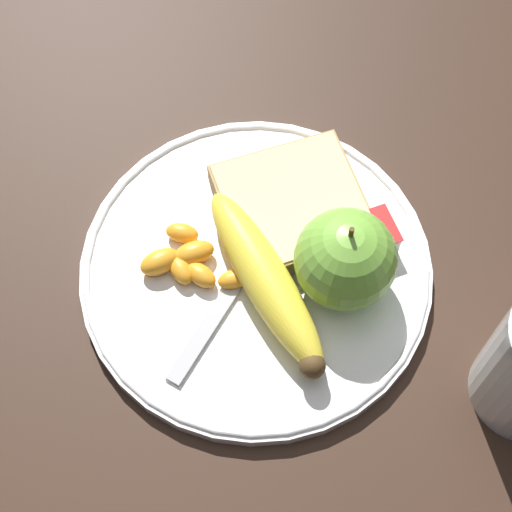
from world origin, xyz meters
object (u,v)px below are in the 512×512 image
at_px(apple, 346,259).
at_px(bread_slice, 293,206).
at_px(fork, 240,277).
at_px(jam_packet, 368,237).
at_px(banana, 263,283).
at_px(plate, 256,270).

distance_m(apple, bread_slice, 0.08).
xyz_separation_m(fork, jam_packet, (0.10, -0.01, 0.01)).
bearing_deg(fork, banana, -94.20).
xyz_separation_m(bread_slice, jam_packet, (0.04, -0.05, -0.00)).
relative_size(bread_slice, jam_packet, 2.67).
distance_m(plate, bread_slice, 0.06).
xyz_separation_m(banana, fork, (-0.01, 0.02, -0.02)).
xyz_separation_m(apple, jam_packet, (0.03, 0.02, -0.03)).
height_order(bread_slice, jam_packet, same).
height_order(apple, jam_packet, apple).
bearing_deg(banana, bread_slice, 50.54).
distance_m(plate, apple, 0.08).
bearing_deg(banana, jam_packet, 6.62).
distance_m(banana, fork, 0.03).
bearing_deg(bread_slice, apple, -79.76).
bearing_deg(plate, banana, -96.13).
relative_size(bread_slice, fork, 0.80).
distance_m(apple, jam_packet, 0.05).
bearing_deg(plate, fork, -164.43).
height_order(apple, fork, apple).
relative_size(banana, fork, 1.21).
distance_m(apple, fork, 0.09).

